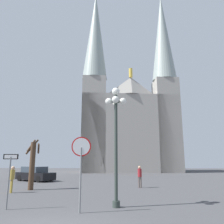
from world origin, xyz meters
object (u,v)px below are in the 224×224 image
stop_sign (81,158)px  street_lamp (116,124)px  bare_tree (32,164)px  pedestrian_standing (12,176)px  pedestrian_walking (140,174)px  parked_car_near_black (35,174)px  one_way_arrow_sign (9,174)px  cathedral (129,113)px

stop_sign → street_lamp: street_lamp is taller
bare_tree → pedestrian_standing: bearing=-112.2°
pedestrian_walking → pedestrian_standing: pedestrian_standing is taller
stop_sign → street_lamp: 2.59m
stop_sign → parked_car_near_black: (-7.81, 14.66, -1.56)m
street_lamp → pedestrian_walking: size_ratio=3.40×
stop_sign → one_way_arrow_sign: stop_sign is taller
stop_sign → street_lamp: (1.48, 1.26, 1.70)m
cathedral → parked_car_near_black: (-10.53, -20.06, -10.88)m
stop_sign → bare_tree: bare_tree is taller
one_way_arrow_sign → pedestrian_walking: one_way_arrow_sign is taller
cathedral → one_way_arrow_sign: bearing=-100.2°
one_way_arrow_sign → pedestrian_standing: (-2.45, 5.22, -0.47)m
one_way_arrow_sign → street_lamp: 5.52m
one_way_arrow_sign → stop_sign: bearing=-8.0°
stop_sign → bare_tree: 9.01m
parked_car_near_black → pedestrian_walking: size_ratio=2.75×
stop_sign → pedestrian_standing: bearing=135.8°
one_way_arrow_sign → parked_car_near_black: (-4.39, 14.18, -0.84)m
street_lamp → pedestrian_walking: 8.60m
stop_sign → cathedral: bearing=85.5°
one_way_arrow_sign → street_lamp: street_lamp is taller
parked_car_near_black → bare_tree: bearing=-70.3°
cathedral → bare_tree: cathedral is taller
stop_sign → pedestrian_standing: stop_sign is taller
one_way_arrow_sign → parked_car_near_black: one_way_arrow_sign is taller
cathedral → pedestrian_standing: (-8.59, -29.02, -10.50)m
bare_tree → street_lamp: bearing=-42.3°
one_way_arrow_sign → pedestrian_walking: (6.50, 8.71, -0.50)m
cathedral → stop_sign: bearing=-94.5°
street_lamp → parked_car_near_black: (-9.29, 13.40, -3.26)m
pedestrian_walking → stop_sign: bearing=-108.5°
cathedral → bare_tree: (-7.92, -27.37, -9.66)m
bare_tree → pedestrian_standing: size_ratio=2.15×
one_way_arrow_sign → street_lamp: (4.90, 0.78, 2.42)m
street_lamp → bare_tree: size_ratio=1.53×
bare_tree → pedestrian_standing: 1.97m
one_way_arrow_sign → parked_car_near_black: bearing=107.2°
bare_tree → pedestrian_standing: (-0.67, -1.65, -0.85)m
pedestrian_standing → bare_tree: bearing=67.8°
street_lamp → cathedral: bearing=87.9°
pedestrian_standing → one_way_arrow_sign: bearing=-64.9°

